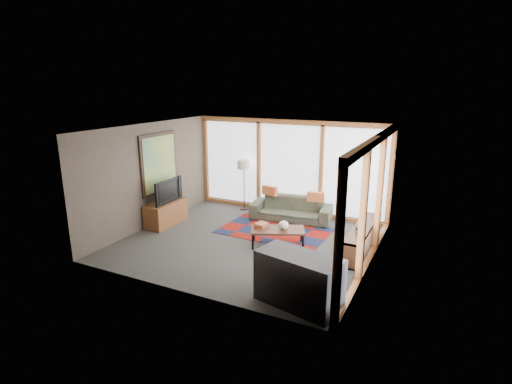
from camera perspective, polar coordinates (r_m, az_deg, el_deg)
The scene contains 17 objects.
ground at distance 9.23m, azimuth -1.11°, elevation -7.19°, with size 5.50×5.50×0.00m, color #333230.
room_envelope at distance 9.05m, azimuth 3.26°, elevation 2.57°, with size 5.52×5.02×2.62m.
rug at distance 9.93m, azimuth 2.65°, elevation -5.52°, with size 2.61×1.68×0.01m, color maroon.
sofa at distance 10.64m, azimuth 5.04°, elevation -2.39°, with size 2.11×0.83×0.62m, color #313426.
pillow_left at distance 10.74m, azimuth 1.99°, elevation 0.21°, with size 0.44×0.13×0.24m, color #BE582A.
pillow_right at distance 10.26m, azimuth 8.51°, elevation -0.67°, with size 0.44×0.13×0.24m, color #BE582A.
floor_lamp at distance 11.38m, azimuth -1.72°, elevation 1.03°, with size 0.37×0.37×1.45m, color black, non-canonical shape.
coffee_table at distance 9.00m, azimuth 3.12°, elevation -6.48°, with size 1.18×0.59×0.39m, color #331A0E, non-canonical shape.
book_stack at distance 9.02m, azimuth 0.77°, elevation -4.74°, with size 0.23×0.28×0.09m, color brown.
vase at distance 8.89m, azimuth 3.97°, elevation -4.75°, with size 0.23×0.23×0.19m, color beige.
bookshelf at distance 9.01m, azimuth 14.95°, elevation -6.46°, with size 0.39×2.16×0.54m, color #331A0E, non-canonical shape.
bowl_a at distance 8.43m, azimuth 14.71°, elevation -5.67°, with size 0.19×0.19×0.09m, color black.
bowl_b at distance 8.71m, azimuth 14.48°, elevation -5.02°, with size 0.16×0.16×0.08m, color black.
shelf_picture at distance 9.57m, azimuth 16.88°, elevation -2.23°, with size 0.04×0.33×0.43m, color black.
tv_console at distance 10.52m, azimuth -12.71°, elevation -2.97°, with size 0.50×1.20×0.60m, color brown.
television at distance 10.35m, azimuth -12.82°, elevation 0.19°, with size 1.05×0.14×0.60m, color black.
bar_counter at distance 6.68m, azimuth 6.11°, elevation -12.38°, with size 1.38×0.65×0.88m, color black.
Camera 1 is at (3.94, -7.56, 3.53)m, focal length 28.00 mm.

